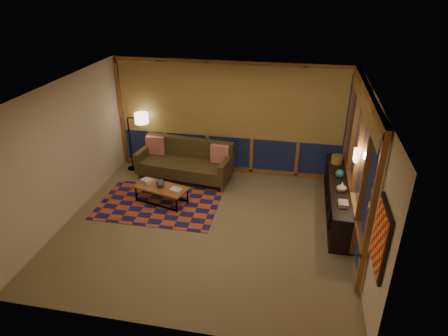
% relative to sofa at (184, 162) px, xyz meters
% --- Properties ---
extents(floor, '(5.50, 5.00, 0.01)m').
position_rel_sofa_xyz_m(floor, '(0.96, -1.82, -0.45)').
color(floor, '#938158').
rests_on(floor, ground).
extents(ceiling, '(5.50, 5.00, 0.01)m').
position_rel_sofa_xyz_m(ceiling, '(0.96, -1.82, 2.25)').
color(ceiling, white).
rests_on(ceiling, walls).
extents(walls, '(5.51, 5.01, 2.70)m').
position_rel_sofa_xyz_m(walls, '(0.96, -1.82, 0.90)').
color(walls, beige).
rests_on(walls, floor).
extents(window_wall_back, '(5.30, 0.16, 2.60)m').
position_rel_sofa_xyz_m(window_wall_back, '(0.96, 0.61, 0.90)').
color(window_wall_back, '#9C6732').
rests_on(window_wall_back, walls).
extents(window_wall_right, '(0.16, 3.70, 2.60)m').
position_rel_sofa_xyz_m(window_wall_right, '(3.64, -1.22, 0.90)').
color(window_wall_right, '#9C6732').
rests_on(window_wall_right, walls).
extents(wall_art, '(0.06, 0.74, 0.94)m').
position_rel_sofa_xyz_m(wall_art, '(3.67, -3.67, 1.00)').
color(wall_art, red).
rests_on(wall_art, walls).
extents(wall_sconce, '(0.12, 0.18, 0.22)m').
position_rel_sofa_xyz_m(wall_sconce, '(3.58, -1.37, 1.10)').
color(wall_sconce, '#FFDFB4').
rests_on(wall_sconce, walls).
extents(sofa, '(2.26, 1.13, 0.89)m').
position_rel_sofa_xyz_m(sofa, '(0.00, 0.00, 0.00)').
color(sofa, '#4A421F').
rests_on(sofa, floor).
extents(pillow_left, '(0.45, 0.16, 0.44)m').
position_rel_sofa_xyz_m(pillow_left, '(-0.80, 0.30, 0.22)').
color(pillow_left, '#B1151C').
rests_on(pillow_left, sofa).
extents(pillow_right, '(0.43, 0.16, 0.42)m').
position_rel_sofa_xyz_m(pillow_right, '(0.83, 0.09, 0.21)').
color(pillow_right, '#B1151C').
rests_on(pillow_right, sofa).
extents(area_rug, '(2.51, 1.69, 0.01)m').
position_rel_sofa_xyz_m(area_rug, '(-0.22, -1.24, -0.44)').
color(area_rug, '#AD4A2B').
rests_on(area_rug, floor).
extents(coffee_table, '(1.21, 0.79, 0.37)m').
position_rel_sofa_xyz_m(coffee_table, '(-0.18, -1.13, -0.26)').
color(coffee_table, '#9C6732').
rests_on(coffee_table, floor).
extents(book_stack_a, '(0.32, 0.30, 0.07)m').
position_rel_sofa_xyz_m(book_stack_a, '(-0.55, -1.00, -0.04)').
color(book_stack_a, silver).
rests_on(book_stack_a, coffee_table).
extents(book_stack_b, '(0.28, 0.25, 0.05)m').
position_rel_sofa_xyz_m(book_stack_b, '(0.17, -1.23, -0.05)').
color(book_stack_b, silver).
rests_on(book_stack_b, coffee_table).
extents(ceramic_pot, '(0.25, 0.25, 0.19)m').
position_rel_sofa_xyz_m(ceramic_pot, '(-0.19, -1.14, 0.02)').
color(ceramic_pot, black).
rests_on(ceramic_pot, coffee_table).
extents(floor_lamp, '(0.53, 0.38, 1.47)m').
position_rel_sofa_xyz_m(floor_lamp, '(-1.43, 0.26, 0.29)').
color(floor_lamp, black).
rests_on(floor_lamp, floor).
extents(bookshelf, '(0.40, 2.77, 0.69)m').
position_rel_sofa_xyz_m(bookshelf, '(3.45, -0.84, -0.10)').
color(bookshelf, black).
rests_on(bookshelf, floor).
extents(basket, '(0.31, 0.31, 0.18)m').
position_rel_sofa_xyz_m(basket, '(3.43, 0.07, 0.34)').
color(basket, '#A58949').
rests_on(basket, bookshelf).
extents(teal_bowl, '(0.19, 0.19, 0.17)m').
position_rel_sofa_xyz_m(teal_bowl, '(3.45, -0.60, 0.33)').
color(teal_bowl, '#207174').
rests_on(teal_bowl, bookshelf).
extents(vase, '(0.23, 0.23, 0.20)m').
position_rel_sofa_xyz_m(vase, '(3.45, -1.19, 0.34)').
color(vase, tan).
rests_on(vase, bookshelf).
extents(shelf_book_stack, '(0.21, 0.26, 0.07)m').
position_rel_sofa_xyz_m(shelf_book_stack, '(3.45, -1.70, 0.28)').
color(shelf_book_stack, silver).
rests_on(shelf_book_stack, bookshelf).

